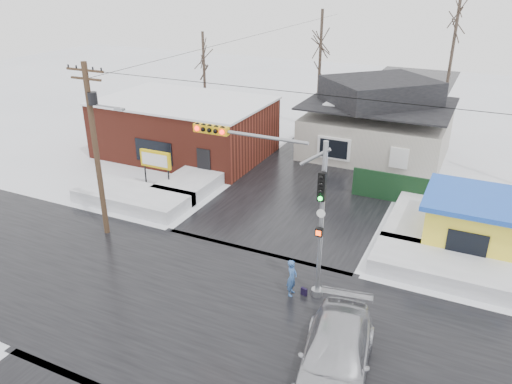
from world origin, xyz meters
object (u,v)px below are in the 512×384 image
at_px(car, 335,357).
at_px(kiosk, 471,223).
at_px(marquee_sign, 156,160).
at_px(pedestrian, 292,278).
at_px(utility_pole, 96,142).
at_px(traffic_signal, 286,193).

bearing_deg(car, kiosk, 64.13).
xyz_separation_m(marquee_sign, pedestrian, (11.99, -6.94, -1.08)).
distance_m(utility_pole, pedestrian, 11.76).
xyz_separation_m(traffic_signal, kiosk, (7.07, 7.03, -3.08)).
distance_m(traffic_signal, utility_pole, 10.39).
height_order(traffic_signal, kiosk, traffic_signal).
bearing_deg(car, utility_pole, 152.47).
xyz_separation_m(kiosk, car, (-3.42, -11.22, -0.62)).
xyz_separation_m(utility_pole, marquee_sign, (-1.07, 5.99, -3.19)).
height_order(kiosk, pedestrian, kiosk).
relative_size(traffic_signal, car, 1.20).
bearing_deg(utility_pole, car, -18.64).
distance_m(traffic_signal, kiosk, 10.43).
height_order(utility_pole, marquee_sign, utility_pole).
relative_size(marquee_sign, car, 0.44).
xyz_separation_m(utility_pole, car, (14.01, -4.72, -4.27)).
height_order(traffic_signal, marquee_sign, traffic_signal).
bearing_deg(car, traffic_signal, 122.12).
bearing_deg(utility_pole, marquee_sign, 100.13).
relative_size(utility_pole, car, 1.55).
relative_size(kiosk, pedestrian, 2.72).
xyz_separation_m(marquee_sign, kiosk, (18.50, 0.50, -0.46)).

